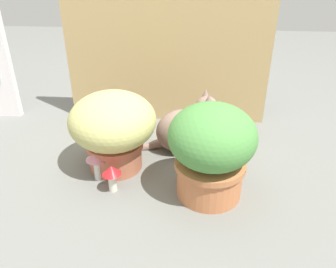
% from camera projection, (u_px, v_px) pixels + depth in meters
% --- Properties ---
extents(ground_plane, '(6.00, 6.00, 0.00)m').
position_uv_depth(ground_plane, '(151.00, 172.00, 1.52)').
color(ground_plane, slate).
extents(cardboard_backdrop, '(1.10, 0.03, 0.81)m').
position_uv_depth(cardboard_backdrop, '(167.00, 50.00, 1.81)').
color(cardboard_backdrop, tan).
rests_on(cardboard_backdrop, ground).
extents(grass_planter, '(0.38, 0.38, 0.36)m').
position_uv_depth(grass_planter, '(113.00, 127.00, 1.47)').
color(grass_planter, '#AE6348').
rests_on(grass_planter, ground).
extents(leafy_planter, '(0.34, 0.34, 0.39)m').
position_uv_depth(leafy_planter, '(211.00, 149.00, 1.29)').
color(leafy_planter, '#C07146').
rests_on(leafy_planter, ground).
extents(cat, '(0.39, 0.23, 0.32)m').
position_uv_depth(cat, '(186.00, 129.00, 1.63)').
color(cat, '#896D61').
rests_on(cat, ground).
extents(mushroom_ornament_red, '(0.08, 0.08, 0.12)m').
position_uv_depth(mushroom_ornament_red, '(112.00, 174.00, 1.37)').
color(mushroom_ornament_red, silver).
rests_on(mushroom_ornament_red, ground).
extents(mushroom_ornament_pink, '(0.09, 0.09, 0.14)m').
position_uv_depth(mushroom_ornament_pink, '(97.00, 159.00, 1.44)').
color(mushroom_ornament_pink, silver).
rests_on(mushroom_ornament_pink, ground).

